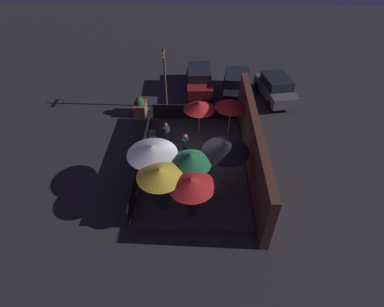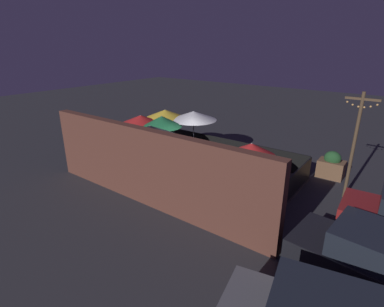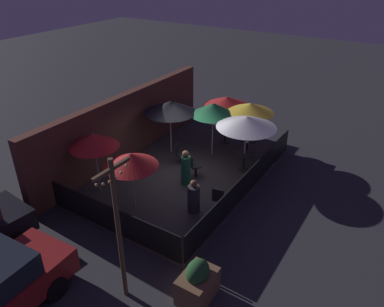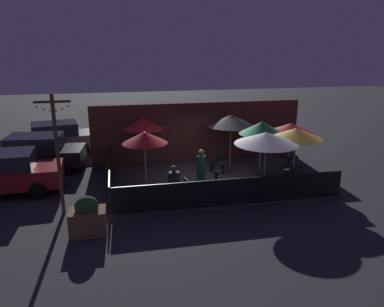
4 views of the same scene
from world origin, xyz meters
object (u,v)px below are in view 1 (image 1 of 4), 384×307
Objects in this scene: dining_table_1 at (155,174)px; patio_chair_1 at (152,137)px; dining_table_2 at (191,205)px; patron_1 at (166,133)px; parked_car_1 at (236,84)px; light_post at (165,76)px; patio_umbrella_2 at (191,182)px; patron_0 at (185,146)px; parked_car_2 at (276,88)px; patio_umbrella_0 at (160,173)px; dining_table_0 at (162,197)px; patio_chair_2 at (205,163)px; patio_umbrella_6 at (226,147)px; patio_umbrella_1 at (152,150)px; parked_car_0 at (199,78)px; patio_umbrella_5 at (200,106)px; patio_umbrella_3 at (231,104)px; patio_chair_0 at (185,155)px; planter_box at (140,107)px; patio_umbrella_4 at (191,159)px.

patio_chair_1 reaches higher than dining_table_1.
dining_table_2 is 5.37m from patron_1.
parked_car_1 is (-8.76, 4.65, 0.15)m from dining_table_1.
patio_chair_1 is 0.24× the size of light_post.
patron_0 is (-3.88, -0.41, -1.34)m from patio_umbrella_2.
light_post is at bearing -92.03° from parked_car_2.
light_post is (-8.52, -0.57, 0.03)m from patio_umbrella_0.
dining_table_0 is 1.02× the size of patio_chair_2.
patio_umbrella_6 is 2.99m from dining_table_2.
patio_umbrella_1 is at bearing -135.45° from patio_umbrella_2.
parked_car_0 is at bearing -114.47° from parked_car_2.
patio_chair_2 is at bearing 111.04° from dining_table_1.
patron_1 is (-4.73, -0.25, -1.55)m from patio_umbrella_0.
patio_umbrella_3 is at bearing 86.83° from patio_umbrella_5.
patio_umbrella_2 reaches higher than dining_table_2.
patio_umbrella_0 is at bearing -31.18° from patio_umbrella_3.
patio_umbrella_3 is 6.57m from dining_table_0.
patio_chair_0 is 0.57m from patron_0.
dining_table_1 is at bearing -52.35° from parked_car_2.
patio_umbrella_3 reaches higher than dining_table_1.
dining_table_2 is at bearing 16.37° from patio_chair_1.
patio_chair_0 is at bearing 32.96° from planter_box.
patio_umbrella_3 is 4.94m from light_post.
patio_umbrella_2 is at bearing 11.78° from light_post.
patio_umbrella_1 is 2.96m from dining_table_2.
parked_car_1 reaches higher than patron_1.
patio_umbrella_1 is 2.47× the size of dining_table_0.
parked_car_1 is at bearing 150.91° from patio_umbrella_5.
patio_umbrella_5 is 4.08m from patio_umbrella_6.
patron_1 is (-3.84, -1.48, -1.54)m from patio_umbrella_4.
patio_umbrella_1 is 2.13m from dining_table_0.
planter_box is at bearing -156.61° from patio_umbrella_2.
patio_umbrella_0 is 3.86m from patron_0.
patio_umbrella_5 is at bearing 153.28° from patio_umbrella_1.
dining_table_2 is 8.76m from planter_box.
patio_umbrella_1 is at bearing -160.42° from dining_table_0.
patio_chair_2 is at bearing -23.93° from patio_umbrella_3.
planter_box is at bearing -164.02° from patio_umbrella_0.
patio_chair_2 reaches higher than dining_table_0.
parked_car_0 is (-9.52, 2.05, 0.15)m from dining_table_1.
planter_box is (-4.71, -3.06, -0.12)m from patio_chair_0.
patron_1 reaches higher than dining_table_0.
patio_umbrella_5 is 2.72× the size of dining_table_1.
dining_table_2 is (0.42, 1.29, -1.48)m from patio_umbrella_0.
patron_1 is at bearing 4.80° from light_post.
patio_chair_2 is at bearing 21.96° from light_post.
patio_chair_2 is (1.98, 2.89, -0.03)m from patio_chair_1.
dining_table_2 is at bearing -90.00° from patio_umbrella_2.
dining_table_2 is at bearing 23.39° from planter_box.
patio_umbrella_2 is 1.38m from dining_table_2.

